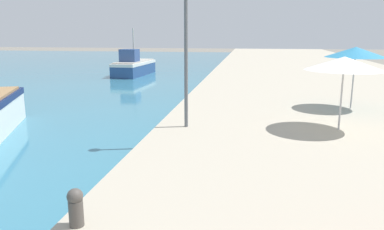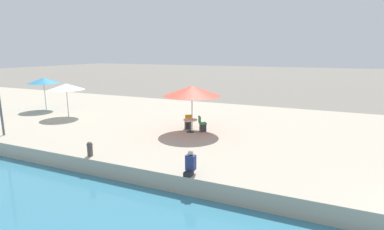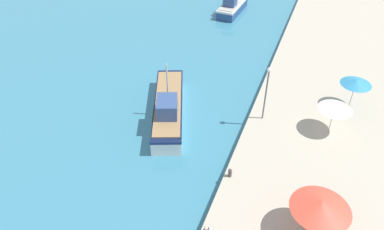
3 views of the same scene
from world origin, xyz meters
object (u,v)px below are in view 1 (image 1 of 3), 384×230
(mooring_bollard, at_px, (76,206))
(cafe_umbrella_white, at_px, (344,63))
(lamppost, at_px, (186,33))
(cafe_umbrella_striped, at_px, (356,52))
(fishing_boat_mid, at_px, (134,66))

(mooring_bollard, bearing_deg, cafe_umbrella_white, 51.81)
(mooring_bollard, relative_size, lamppost, 0.14)
(cafe_umbrella_striped, relative_size, mooring_bollard, 3.89)
(fishing_boat_mid, relative_size, lamppost, 1.39)
(cafe_umbrella_white, bearing_deg, lamppost, -175.64)
(cafe_umbrella_striped, distance_m, lamppost, 7.55)
(cafe_umbrella_striped, distance_m, mooring_bollard, 13.10)
(fishing_boat_mid, xyz_separation_m, lamppost, (8.45, -20.85, 2.98))
(fishing_boat_mid, relative_size, mooring_bollard, 9.68)
(cafe_umbrella_striped, xyz_separation_m, mooring_bollard, (-6.94, -10.93, -1.98))
(cafe_umbrella_striped, bearing_deg, mooring_bollard, -122.42)
(mooring_bollard, xyz_separation_m, lamppost, (0.66, 6.83, 2.74))
(cafe_umbrella_white, distance_m, lamppost, 5.11)
(cafe_umbrella_striped, height_order, mooring_bollard, cafe_umbrella_striped)
(cafe_umbrella_striped, bearing_deg, cafe_umbrella_white, -108.89)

